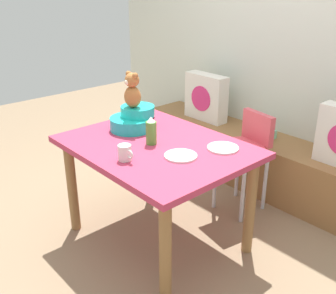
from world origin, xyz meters
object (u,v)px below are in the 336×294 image
object	(u,v)px
book_stack	(262,133)
dinner_plate_near	(181,156)
dinner_plate_far	(223,148)
ketchup_bottle	(151,131)
cell_phone	(145,117)
pillow_floral_left	(206,97)
teddy_bear	(132,91)
dining_table	(157,159)
highchair	(244,149)
coffee_mug	(125,153)
infant_seat_teal	(133,119)

from	to	relation	value
book_stack	dinner_plate_near	xyz separation A→B (m)	(0.27, -1.23, 0.25)
dinner_plate_far	ketchup_bottle	bearing A→B (deg)	-142.11
cell_phone	pillow_floral_left	bearing A→B (deg)	2.24
teddy_bear	cell_phone	size ratio (longest dim) A/B	1.74
dining_table	dinner_plate_far	xyz separation A→B (m)	(0.34, 0.26, 0.11)
dining_table	book_stack	bearing A→B (deg)	91.10
dining_table	teddy_bear	world-z (taller)	teddy_bear
highchair	coffee_mug	world-z (taller)	coffee_mug
highchair	infant_seat_teal	world-z (taller)	infant_seat_teal
pillow_floral_left	coffee_mug	world-z (taller)	pillow_floral_left
dining_table	cell_phone	world-z (taller)	cell_phone
dinner_plate_far	highchair	bearing A→B (deg)	113.09
book_stack	ketchup_bottle	distance (m)	1.28
dinner_plate_near	coffee_mug	bearing A→B (deg)	-123.16
teddy_bear	cell_phone	world-z (taller)	teddy_bear
dining_table	ketchup_bottle	xyz separation A→B (m)	(-0.03, -0.02, 0.19)
pillow_floral_left	dining_table	world-z (taller)	pillow_floral_left
dinner_plate_far	book_stack	bearing A→B (deg)	110.86
book_stack	ketchup_bottle	world-z (taller)	ketchup_bottle
infant_seat_teal	dinner_plate_far	world-z (taller)	infant_seat_teal
dinner_plate_far	cell_phone	bearing A→B (deg)	179.43
highchair	book_stack	bearing A→B (deg)	108.14
infant_seat_teal	highchair	bearing A→B (deg)	58.26
pillow_floral_left	book_stack	bearing A→B (deg)	1.82
teddy_bear	dining_table	bearing A→B (deg)	-10.34
dining_table	coffee_mug	bearing A→B (deg)	-77.37
ketchup_bottle	coffee_mug	world-z (taller)	ketchup_bottle
pillow_floral_left	dining_table	xyz separation A→B (m)	(0.68, -1.19, -0.05)
infant_seat_teal	cell_phone	bearing A→B (deg)	123.66
teddy_bear	dinner_plate_near	bearing A→B (deg)	-7.69
pillow_floral_left	ketchup_bottle	xyz separation A→B (m)	(0.65, -1.21, 0.15)
ketchup_bottle	cell_phone	distance (m)	0.53
coffee_mug	dinner_plate_near	bearing A→B (deg)	56.84
book_stack	coffee_mug	xyz separation A→B (m)	(0.09, -1.51, 0.29)
dining_table	coffee_mug	distance (m)	0.34
dining_table	dinner_plate_near	bearing A→B (deg)	-4.20
teddy_bear	dinner_plate_near	xyz separation A→B (m)	(0.57, -0.08, -0.27)
highchair	ketchup_bottle	xyz separation A→B (m)	(-0.15, -0.80, 0.31)
book_stack	cell_phone	xyz separation A→B (m)	(-0.44, -0.94, 0.25)
pillow_floral_left	highchair	bearing A→B (deg)	-27.46
coffee_mug	dinner_plate_near	size ratio (longest dim) A/B	0.60
coffee_mug	teddy_bear	bearing A→B (deg)	137.55
pillow_floral_left	book_stack	distance (m)	0.68
dining_table	dinner_plate_near	world-z (taller)	dinner_plate_near
ketchup_bottle	highchair	bearing A→B (deg)	79.62
infant_seat_teal	teddy_bear	size ratio (longest dim) A/B	1.32
book_stack	dinner_plate_far	distance (m)	1.05
book_stack	ketchup_bottle	size ratio (longest dim) A/B	1.08
coffee_mug	dining_table	bearing A→B (deg)	102.63
dinner_plate_near	teddy_bear	bearing A→B (deg)	172.31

